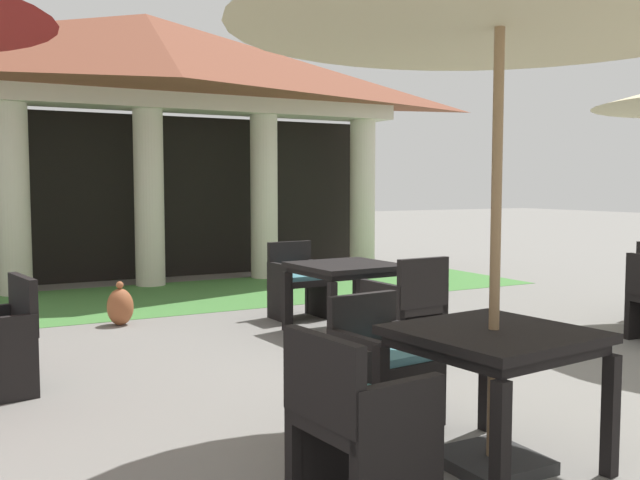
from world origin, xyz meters
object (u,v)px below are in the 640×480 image
Objects in this scene: patio_table_mid_right at (346,273)px; patio_chair_mid_right_north at (298,282)px; patio_chair_mid_left_north at (382,363)px; patio_chair_mid_right_south at (406,308)px; patio_chair_mid_left_west at (356,424)px; patio_table_mid_left at (493,348)px; terracotta_urn at (120,307)px.

patio_table_mid_right is 1.18× the size of patio_chair_mid_right_north.
patio_chair_mid_right_south reaches higher than patio_chair_mid_left_north.
patio_chair_mid_right_south is (1.20, 1.43, 0.03)m from patio_chair_mid_left_north.
patio_table_mid_right is (1.96, 3.42, 0.21)m from patio_chair_mid_left_west.
patio_chair_mid_right_south reaches higher than patio_table_mid_right.
patio_chair_mid_left_west is 0.85× the size of patio_table_mid_right.
patio_table_mid_right is 1.00m from patio_chair_mid_right_north.
patio_chair_mid_right_north reaches higher than patio_table_mid_left.
patio_chair_mid_left_north reaches higher than patio_table_mid_right.
patio_chair_mid_left_north is at bearing -133.21° from patio_chair_mid_right_south.
patio_chair_mid_left_west is at bearing 45.02° from patio_chair_mid_left_north.
patio_chair_mid_left_north is at bearing 96.22° from patio_table_mid_left.
patio_chair_mid_right_north is 1.95m from patio_chair_mid_right_south.
patio_chair_mid_left_north is 3.55m from patio_chair_mid_right_north.
patio_chair_mid_left_north reaches higher than terracotta_urn.
patio_chair_mid_left_west reaches higher than patio_table_mid_left.
patio_chair_mid_left_west is 3.94m from patio_table_mid_right.
patio_chair_mid_left_west is at bearing -132.70° from patio_chair_mid_right_south.
patio_table_mid_left is 0.94m from patio_chair_mid_left_west.
terracotta_urn is at bearing 100.20° from patio_table_mid_left.
patio_table_mid_right is at bearing 143.99° from patio_chair_mid_left_west.
patio_chair_mid_left_north is at bearing 135.02° from patio_chair_mid_left_west.
patio_table_mid_left is 1.26× the size of patio_chair_mid_left_north.
patio_chair_mid_right_south is 3.19m from terracotta_urn.
terracotta_urn is at bearing 125.08° from patio_chair_mid_right_south.
patio_chair_mid_right_south reaches higher than patio_chair_mid_right_north.
patio_chair_mid_right_north is at bearing 93.20° from patio_table_mid_right.
terracotta_urn is at bearing -85.11° from patio_chair_mid_left_north.
patio_chair_mid_left_north is at bearing -115.46° from patio_table_mid_right.
patio_chair_mid_left_north is at bearing -78.89° from terracotta_urn.
patio_table_mid_left is at bearing 73.78° from patio_chair_mid_right_north.
patio_table_mid_right is at bearing -38.43° from terracotta_urn.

